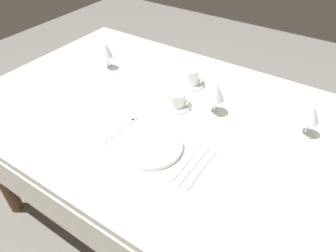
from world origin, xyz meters
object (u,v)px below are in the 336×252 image
Objects in this scene: spoon_dessert at (205,163)px; coffee_cup_left at (191,76)px; spoon_soup at (198,160)px; wine_glass_left at (106,51)px; fork_outer at (123,127)px; wine_glass_centre at (216,93)px; wine_glass_right at (312,115)px; dinner_knife at (186,161)px; coffee_cup_right at (176,98)px; dinner_plate at (150,146)px.

coffee_cup_left is (-0.30, 0.42, 0.04)m from spoon_dessert.
wine_glass_left is (-0.72, 0.33, 0.09)m from spoon_soup.
wine_glass_centre is (0.26, 0.30, 0.10)m from fork_outer.
wine_glass_left is 1.00m from wine_glass_right.
fork_outer is 0.97× the size of dinner_knife.
spoon_soup is 0.03m from spoon_dessert.
wine_glass_right reaches higher than dinner_knife.
coffee_cup_right reaches higher than spoon_soup.
coffee_cup_right is 0.54m from wine_glass_right.
spoon_soup is 0.51m from coffee_cup_left.
spoon_dessert is at bearing 23.15° from dinner_knife.
fork_outer is (-0.16, 0.03, -0.01)m from dinner_plate.
dinner_plate is at bearing -169.89° from spoon_dessert.
dinner_plate is 0.16m from fork_outer.
wine_glass_centre reaches higher than wine_glass_right.
fork_outer is at bearing -41.46° from wine_glass_left.
wine_glass_right reaches higher than spoon_soup.
dinner_knife is 0.51m from coffee_cup_left.
wine_glass_centre is 0.64m from wine_glass_left.
spoon_dessert is (0.06, 0.03, -0.00)m from dinner_knife.
dinner_plate is 0.35m from wine_glass_centre.
dinner_plate is 1.11× the size of spoon_dessert.
spoon_dessert is 0.52m from coffee_cup_left.
coffee_cup_left is (-0.09, 0.46, 0.04)m from dinner_plate.
wine_glass_centre reaches higher than fork_outer.
dinner_knife is 0.07m from spoon_dessert.
coffee_cup_right is (0.03, -0.19, -0.01)m from coffee_cup_left.
spoon_soup is at bearing 39.81° from dinner_knife.
wine_glass_centre is at bearing 49.20° from fork_outer.
spoon_dessert is at bearing -54.32° from coffee_cup_left.
coffee_cup_right is (-0.27, 0.24, 0.04)m from spoon_dessert.
spoon_soup is at bearing -128.09° from wine_glass_right.
wine_glass_left is (-0.68, 0.35, 0.09)m from dinner_knife.
wine_glass_centre is (0.19, -0.13, 0.05)m from coffee_cup_left.
spoon_soup is at bearing -57.06° from coffee_cup_left.
wine_glass_centre is at bearing -169.21° from wine_glass_right.
wine_glass_right reaches higher than fork_outer.
fork_outer is at bearing -178.90° from spoon_soup.
fork_outer is 2.00× the size of coffee_cup_left.
spoon_dessert is 1.56× the size of wine_glass_left.
dinner_plate is 1.73× the size of wine_glass_left.
coffee_cup_right is at bearing -161.88° from wine_glass_centre.
dinner_plate is 1.12× the size of dinner_knife.
dinner_knife is at bearing -140.19° from spoon_soup.
dinner_knife is 0.78m from wine_glass_left.
wine_glass_left reaches higher than coffee_cup_right.
coffee_cup_left is (-0.27, 0.42, 0.04)m from spoon_soup.
spoon_soup is 0.79m from wine_glass_left.
wine_glass_centre is 1.07× the size of wine_glass_right.
fork_outer is at bearing -130.80° from wine_glass_centre.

